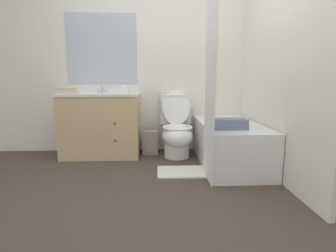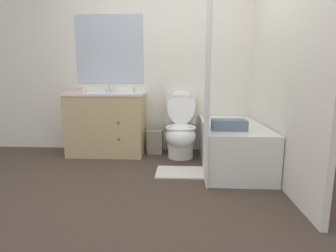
{
  "view_description": "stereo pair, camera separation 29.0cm",
  "coord_description": "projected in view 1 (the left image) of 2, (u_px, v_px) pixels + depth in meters",
  "views": [
    {
      "loc": [
        0.01,
        -2.15,
        1.01
      ],
      "look_at": [
        0.14,
        0.7,
        0.5
      ],
      "focal_mm": 28.0,
      "sensor_mm": 36.0,
      "label": 1
    },
    {
      "loc": [
        0.3,
        -2.15,
        1.01
      ],
      "look_at": [
        0.14,
        0.7,
        0.5
      ],
      "focal_mm": 28.0,
      "sensor_mm": 36.0,
      "label": 2
    }
  ],
  "objects": [
    {
      "name": "hand_towel_folded",
      "position": [
        68.0,
        91.0,
        3.2
      ],
      "size": [
        0.23,
        0.15,
        0.08
      ],
      "color": "beige",
      "rests_on": "vanity_cabinet"
    },
    {
      "name": "wall_right",
      "position": [
        268.0,
        57.0,
        2.89
      ],
      "size": [
        0.05,
        2.56,
        2.5
      ],
      "color": "white",
      "rests_on": "ground_plane"
    },
    {
      "name": "ground_plane",
      "position": [
        156.0,
        196.0,
        2.29
      ],
      "size": [
        14.0,
        14.0,
        0.0
      ],
      "primitive_type": "plane",
      "color": "#47382D"
    },
    {
      "name": "sink_faucet",
      "position": [
        102.0,
        90.0,
        3.55
      ],
      "size": [
        0.14,
        0.12,
        0.12
      ],
      "color": "silver",
      "rests_on": "vanity_cabinet"
    },
    {
      "name": "shower_curtain",
      "position": [
        210.0,
        80.0,
        2.51
      ],
      "size": [
        0.01,
        0.45,
        2.0
      ],
      "color": "white",
      "rests_on": "ground_plane"
    },
    {
      "name": "bath_mat",
      "position": [
        183.0,
        172.0,
        2.87
      ],
      "size": [
        0.57,
        0.37,
        0.02
      ],
      "color": "silver",
      "rests_on": "ground_plane"
    },
    {
      "name": "bathtub",
      "position": [
        229.0,
        143.0,
        3.15
      ],
      "size": [
        0.67,
        1.37,
        0.5
      ],
      "color": "white",
      "rests_on": "ground_plane"
    },
    {
      "name": "wastebasket",
      "position": [
        150.0,
        142.0,
        3.59
      ],
      "size": [
        0.21,
        0.18,
        0.32
      ],
      "color": "gray",
      "rests_on": "ground_plane"
    },
    {
      "name": "bath_towel_folded",
      "position": [
        229.0,
        124.0,
        2.74
      ],
      "size": [
        0.35,
        0.2,
        0.1
      ],
      "color": "slate",
      "rests_on": "bathtub"
    },
    {
      "name": "wall_back",
      "position": [
        155.0,
        61.0,
        3.63
      ],
      "size": [
        8.0,
        0.06,
        2.5
      ],
      "color": "white",
      "rests_on": "ground_plane"
    },
    {
      "name": "vanity_cabinet",
      "position": [
        101.0,
        124.0,
        3.45
      ],
      "size": [
        1.01,
        0.57,
        0.83
      ],
      "color": "tan",
      "rests_on": "ground_plane"
    },
    {
      "name": "tissue_box",
      "position": [
        123.0,
        90.0,
        3.44
      ],
      "size": [
        0.14,
        0.14,
        0.1
      ],
      "color": "white",
      "rests_on": "vanity_cabinet"
    },
    {
      "name": "toilet",
      "position": [
        177.0,
        130.0,
        3.43
      ],
      "size": [
        0.41,
        0.68,
        0.87
      ],
      "color": "white",
      "rests_on": "ground_plane"
    }
  ]
}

